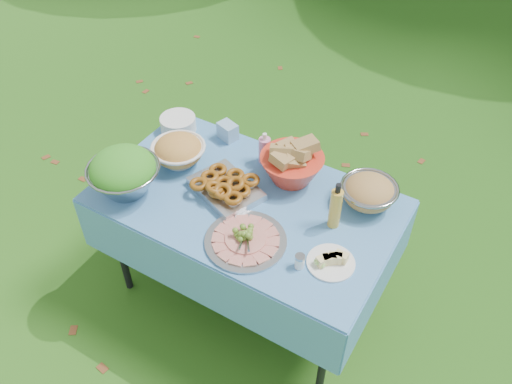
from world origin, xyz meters
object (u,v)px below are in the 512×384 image
charcuterie_platter (246,236)px  plate_stack (178,123)px  oil_bottle (336,205)px  picnic_table (247,250)px  bread_bowl (292,162)px  salad_bowl (123,172)px  pasta_bowl_steel (369,192)px

charcuterie_platter → plate_stack: bearing=145.8°
oil_bottle → picnic_table: bearing=-171.2°
bread_bowl → charcuterie_platter: bearing=-86.8°
picnic_table → charcuterie_platter: charcuterie_platter is taller
salad_bowl → charcuterie_platter: salad_bowl is taller
salad_bowl → pasta_bowl_steel: 1.18m
bread_bowl → charcuterie_platter: size_ratio=0.86×
plate_stack → charcuterie_platter: (0.76, -0.52, 0.00)m
picnic_table → plate_stack: size_ratio=7.35×
bread_bowl → oil_bottle: oil_bottle is taller
salad_bowl → plate_stack: size_ratio=1.78×
picnic_table → oil_bottle: (0.44, 0.07, 0.51)m
salad_bowl → bread_bowl: size_ratio=1.10×
plate_stack → bread_bowl: bearing=-2.8°
bread_bowl → salad_bowl: bearing=-143.1°
salad_bowl → pasta_bowl_steel: size_ratio=1.29×
plate_stack → pasta_bowl_steel: size_ratio=0.73×
salad_bowl → oil_bottle: (0.98, 0.31, 0.01)m
plate_stack → salad_bowl: bearing=-81.7°
picnic_table → pasta_bowl_steel: pasta_bowl_steel is taller
picnic_table → bread_bowl: 0.56m
plate_stack → pasta_bowl_steel: (1.14, -0.00, 0.03)m
picnic_table → pasta_bowl_steel: 0.74m
oil_bottle → bread_bowl: bearing=150.1°
plate_stack → oil_bottle: (1.06, -0.22, 0.09)m
picnic_table → bread_bowl: size_ratio=4.54×
salad_bowl → charcuterie_platter: size_ratio=0.94×
picnic_table → bread_bowl: bearing=65.2°
bread_bowl → oil_bottle: (0.32, -0.18, 0.02)m
salad_bowl → plate_stack: bearing=98.3°
picnic_table → bread_bowl: bread_bowl is taller
pasta_bowl_steel → picnic_table: bearing=-151.2°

